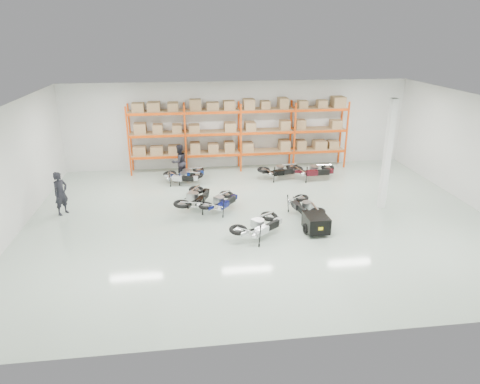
{
  "coord_description": "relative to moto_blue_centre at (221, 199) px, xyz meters",
  "views": [
    {
      "loc": [
        -2.77,
        -15.11,
        6.96
      ],
      "look_at": [
        -0.8,
        0.13,
        1.1
      ],
      "focal_mm": 32.0,
      "sensor_mm": 36.0,
      "label": 1
    }
  ],
  "objects": [
    {
      "name": "moto_back_a",
      "position": [
        -1.35,
        3.84,
        -0.01
      ],
      "size": [
        1.88,
        1.3,
        1.11
      ],
      "primitive_type": null,
      "rotation": [
        0.0,
        -0.09,
        1.86
      ],
      "color": "navy",
      "rests_on": "ground"
    },
    {
      "name": "structural_column",
      "position": [
        6.7,
        -0.43,
        1.71
      ],
      "size": [
        0.25,
        0.25,
        4.5
      ],
      "primitive_type": "cube",
      "color": "white",
      "rests_on": "ground"
    },
    {
      "name": "moto_silver_left",
      "position": [
        1.15,
        -2.53,
        0.05
      ],
      "size": [
        2.1,
        1.93,
        1.24
      ],
      "primitive_type": null,
      "rotation": [
        0.0,
        -0.09,
        2.23
      ],
      "color": "#B9BBC0",
      "rests_on": "ground"
    },
    {
      "name": "moto_back_b",
      "position": [
        -1.54,
        3.46,
        -0.02
      ],
      "size": [
        1.83,
        1.23,
        1.09
      ],
      "primitive_type": null,
      "rotation": [
        0.0,
        -0.09,
        1.32
      ],
      "color": "silver",
      "rests_on": "ground"
    },
    {
      "name": "moto_blue_centre",
      "position": [
        0.0,
        0.0,
        0.0
      ],
      "size": [
        1.8,
        1.9,
        1.14
      ],
      "primitive_type": null,
      "rotation": [
        0.0,
        -0.09,
        2.44
      ],
      "color": "#070C4A",
      "rests_on": "ground"
    },
    {
      "name": "person_left",
      "position": [
        -6.3,
        0.53,
        0.34
      ],
      "size": [
        0.71,
        0.77,
        1.76
      ],
      "primitive_type": "imported",
      "rotation": [
        0.0,
        0.0,
        0.98
      ],
      "color": "black",
      "rests_on": "ground"
    },
    {
      "name": "room",
      "position": [
        1.5,
        -0.93,
        1.71
      ],
      "size": [
        18.0,
        18.0,
        18.0
      ],
      "color": "#A5B8A7",
      "rests_on": "ground"
    },
    {
      "name": "person_back",
      "position": [
        -1.66,
        4.32,
        0.33
      ],
      "size": [
        1.06,
        1.01,
        1.73
      ],
      "primitive_type": "imported",
      "rotation": [
        0.0,
        0.0,
        3.73
      ],
      "color": "black",
      "rests_on": "ground"
    },
    {
      "name": "moto_back_c",
      "position": [
        3.26,
        3.67,
        0.03
      ],
      "size": [
        2.0,
        1.26,
        1.2
      ],
      "primitive_type": null,
      "rotation": [
        0.0,
        -0.09,
        1.76
      ],
      "color": "black",
      "rests_on": "ground"
    },
    {
      "name": "trailer",
      "position": [
        3.25,
        -2.48,
        -0.13
      ],
      "size": [
        0.88,
        1.68,
        0.7
      ],
      "rotation": [
        0.0,
        0.0,
        0.03
      ],
      "color": "black",
      "rests_on": "ground"
    },
    {
      "name": "moto_black_far_left",
      "position": [
        -1.02,
        0.4,
        0.07
      ],
      "size": [
        1.66,
        2.21,
        1.28
      ],
      "primitive_type": null,
      "rotation": [
        0.0,
        -0.09,
        2.75
      ],
      "color": "black",
      "rests_on": "ground"
    },
    {
      "name": "pallet_rack",
      "position": [
        1.5,
        5.52,
        1.72
      ],
      "size": [
        11.28,
        0.98,
        3.62
      ],
      "color": "#DB450B",
      "rests_on": "ground"
    },
    {
      "name": "moto_touring_right",
      "position": [
        3.25,
        -0.88,
        0.0
      ],
      "size": [
        1.17,
        1.89,
        1.14
      ],
      "primitive_type": null,
      "rotation": [
        0.0,
        -0.09,
        0.17
      ],
      "color": "black",
      "rests_on": "ground"
    },
    {
      "name": "moto_back_d",
      "position": [
        4.9,
        3.37,
        0.05
      ],
      "size": [
        1.97,
        1.03,
        1.25
      ],
      "primitive_type": null,
      "rotation": [
        0.0,
        -0.09,
        1.61
      ],
      "color": "#430D15",
      "rests_on": "ground"
    }
  ]
}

